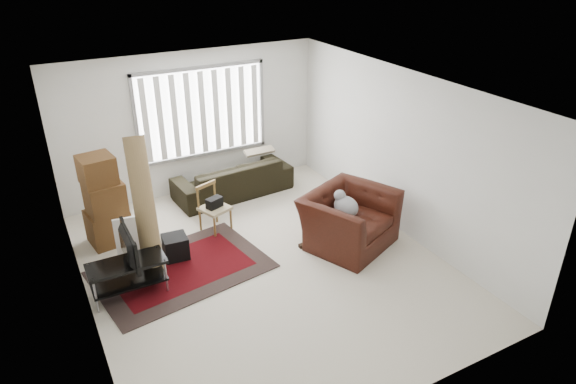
{
  "coord_description": "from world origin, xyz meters",
  "views": [
    {
      "loc": [
        -2.77,
        -5.91,
        4.48
      ],
      "look_at": [
        0.5,
        0.15,
        1.05
      ],
      "focal_mm": 32.0,
      "sensor_mm": 36.0,
      "label": 1
    }
  ],
  "objects_px": {
    "moving_boxes": "(105,203)",
    "side_chair": "(214,206)",
    "tv_stand": "(128,271)",
    "armchair": "(349,216)",
    "sofa": "(233,173)"
  },
  "relations": [
    {
      "from": "moving_boxes",
      "to": "armchair",
      "type": "height_order",
      "value": "moving_boxes"
    },
    {
      "from": "sofa",
      "to": "armchair",
      "type": "height_order",
      "value": "armchair"
    },
    {
      "from": "moving_boxes",
      "to": "side_chair",
      "type": "distance_m",
      "value": 1.73
    },
    {
      "from": "sofa",
      "to": "side_chair",
      "type": "bearing_deg",
      "value": 49.33
    },
    {
      "from": "side_chair",
      "to": "tv_stand",
      "type": "bearing_deg",
      "value": -167.26
    },
    {
      "from": "sofa",
      "to": "armchair",
      "type": "relative_size",
      "value": 1.3
    },
    {
      "from": "side_chair",
      "to": "armchair",
      "type": "bearing_deg",
      "value": -60.64
    },
    {
      "from": "sofa",
      "to": "tv_stand",
      "type": "bearing_deg",
      "value": 37.01
    },
    {
      "from": "tv_stand",
      "to": "armchair",
      "type": "bearing_deg",
      "value": -5.84
    },
    {
      "from": "side_chair",
      "to": "armchair",
      "type": "relative_size",
      "value": 0.47
    },
    {
      "from": "moving_boxes",
      "to": "armchair",
      "type": "relative_size",
      "value": 0.87
    },
    {
      "from": "tv_stand",
      "to": "sofa",
      "type": "height_order",
      "value": "sofa"
    },
    {
      "from": "moving_boxes",
      "to": "side_chair",
      "type": "height_order",
      "value": "moving_boxes"
    },
    {
      "from": "tv_stand",
      "to": "moving_boxes",
      "type": "height_order",
      "value": "moving_boxes"
    },
    {
      "from": "tv_stand",
      "to": "sofa",
      "type": "relative_size",
      "value": 0.46
    }
  ]
}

